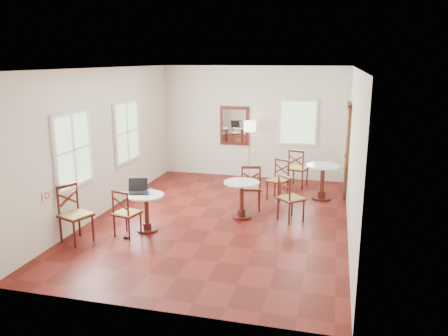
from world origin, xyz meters
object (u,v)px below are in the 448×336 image
chair_near_b (75,214)px  mouse (135,193)px  cafe_table_near (147,208)px  chair_mid_b (290,198)px  chair_back_a (298,168)px  chair_mid_a (251,187)px  navy_mug (147,193)px  water_glass (151,191)px  chair_near_a (126,213)px  cafe_table_back (322,178)px  cafe_table_mid (242,195)px  chair_back_b (278,180)px  floor_lamp (250,130)px  laptop (138,189)px  power_adapter (126,237)px

chair_near_b → mouse: bearing=-25.3°
cafe_table_near → chair_near_b: chair_near_b is taller
chair_mid_b → chair_back_a: 2.51m
chair_near_b → chair_mid_a: size_ratio=1.04×
navy_mug → water_glass: bearing=75.6°
chair_near_a → cafe_table_back: bearing=-123.8°
chair_mid_b → cafe_table_mid: bearing=48.7°
navy_mug → chair_back_b: bearing=51.1°
chair_mid_b → floor_lamp: bearing=-18.9°
laptop → water_glass: (0.27, 0.01, -0.01)m
mouse → chair_back_b: bearing=36.9°
laptop → chair_near_a: bearing=-112.2°
cafe_table_mid → floor_lamp: floor_lamp is taller
laptop → chair_mid_a: bearing=25.6°
chair_near_a → laptop: bearing=-83.7°
chair_back_a → mouse: (-2.69, -3.74, 0.24)m
chair_mid_a → navy_mug: size_ratio=9.62×
chair_mid_b → mouse: chair_mid_b is taller
chair_mid_a → navy_mug: 2.39m
floor_lamp → cafe_table_mid: bearing=-82.0°
cafe_table_near → cafe_table_back: 4.22m
chair_near_b → chair_mid_b: bearing=-39.2°
chair_mid_a → cafe_table_mid: bearing=70.0°
chair_mid_b → water_glass: chair_mid_b is taller
water_glass → chair_mid_b: bearing=23.8°
cafe_table_back → chair_near_a: size_ratio=0.90×
chair_near_a → floor_lamp: floor_lamp is taller
mouse → chair_mid_b: bearing=12.6°
chair_mid_a → chair_back_a: 2.16m
floor_lamp → power_adapter: size_ratio=17.24×
mouse → water_glass: water_glass is taller
cafe_table_mid → floor_lamp: (-0.42, 2.95, 0.87)m
chair_mid_b → water_glass: 2.74m
chair_mid_b → chair_mid_a: bearing=15.7°
chair_mid_a → water_glass: 2.29m
chair_near_b → water_glass: size_ratio=10.01×
cafe_table_near → chair_mid_b: 2.82m
cafe_table_mid → mouse: 2.15m
laptop → chair_near_b: bearing=-148.3°
cafe_table_back → water_glass: water_glass is taller
cafe_table_mid → chair_mid_b: size_ratio=0.80×
cafe_table_mid → chair_near_b: (-2.60, -1.93, 0.04)m
cafe_table_mid → laptop: bearing=-149.4°
chair_mid_b → floor_lamp: 3.33m
chair_near_b → floor_lamp: floor_lamp is taller
cafe_table_near → cafe_table_back: (3.13, 2.83, 0.06)m
chair_back_b → mouse: bearing=-108.6°
chair_back_a → navy_mug: bearing=71.4°
navy_mug → cafe_table_mid: bearing=36.9°
navy_mug → chair_back_a: bearing=56.6°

